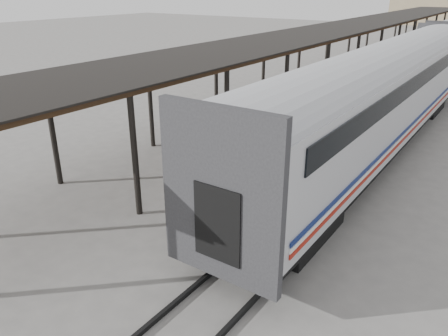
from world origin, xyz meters
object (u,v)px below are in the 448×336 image
luggage_tug (331,81)px  pedestrian (297,93)px  baggage_cart (221,185)px  porter (215,163)px

luggage_tug → pedestrian: pedestrian is taller
pedestrian → baggage_cart: bearing=126.6°
luggage_tug → pedestrian: bearing=-110.2°
baggage_cart → pedestrian: 12.98m
baggage_cart → pedestrian: (-3.34, 12.54, 0.31)m
luggage_tug → porter: (3.88, -19.22, 1.10)m
baggage_cart → luggage_tug: luggage_tug is taller
luggage_tug → porter: porter is taller
baggage_cart → luggage_tug: size_ratio=1.44×
porter → pedestrian: (-3.59, 13.19, -0.75)m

